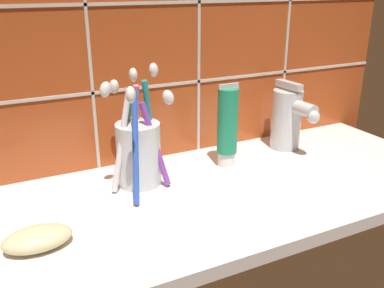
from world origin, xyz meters
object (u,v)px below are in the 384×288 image
toothbrush_cup (138,149)px  soap_bar (37,239)px  sink_faucet (288,117)px  toothpaste_tube (227,126)px

toothbrush_cup → soap_bar: bearing=-146.8°
toothbrush_cup → soap_bar: 20.91cm
sink_faucet → toothbrush_cup: bearing=-90.5°
sink_faucet → soap_bar: 49.52cm
sink_faucet → toothpaste_tube: bearing=-86.8°
toothbrush_cup → soap_bar: size_ratio=2.26×
soap_bar → toothpaste_tube: bearing=18.7°
toothbrush_cup → sink_faucet: bearing=3.5°
toothbrush_cup → soap_bar: toothbrush_cup is taller
toothpaste_tube → soap_bar: 35.38cm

